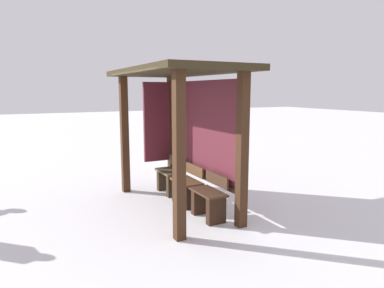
{
  "coord_description": "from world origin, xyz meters",
  "views": [
    {
      "loc": [
        5.76,
        -2.57,
        2.18
      ],
      "look_at": [
        0.34,
        0.19,
        1.23
      ],
      "focal_mm": 32.29,
      "sensor_mm": 36.0,
      "label": 1
    }
  ],
  "objects_px": {
    "bench_left_inside": "(170,178)",
    "bench_center_inside": "(187,188)",
    "bench_right_inside": "(209,200)",
    "bus_shelter": "(181,106)"
  },
  "relations": [
    {
      "from": "bench_center_inside",
      "to": "bench_right_inside",
      "type": "distance_m",
      "value": 0.84
    },
    {
      "from": "bench_left_inside",
      "to": "bench_center_inside",
      "type": "distance_m",
      "value": 0.84
    },
    {
      "from": "bench_right_inside",
      "to": "bench_left_inside",
      "type": "bearing_deg",
      "value": -179.97
    },
    {
      "from": "bench_right_inside",
      "to": "bench_center_inside",
      "type": "bearing_deg",
      "value": -179.98
    },
    {
      "from": "bus_shelter",
      "to": "bench_right_inside",
      "type": "xyz_separation_m",
      "value": [
        0.93,
        0.09,
        -1.57
      ]
    },
    {
      "from": "bus_shelter",
      "to": "bench_left_inside",
      "type": "relative_size",
      "value": 4.27
    },
    {
      "from": "bus_shelter",
      "to": "bench_center_inside",
      "type": "height_order",
      "value": "bus_shelter"
    },
    {
      "from": "bench_left_inside",
      "to": "bench_center_inside",
      "type": "bearing_deg",
      "value": 0.04
    },
    {
      "from": "bench_center_inside",
      "to": "bench_left_inside",
      "type": "bearing_deg",
      "value": -179.96
    },
    {
      "from": "bench_center_inside",
      "to": "bench_right_inside",
      "type": "bearing_deg",
      "value": 0.02
    }
  ]
}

